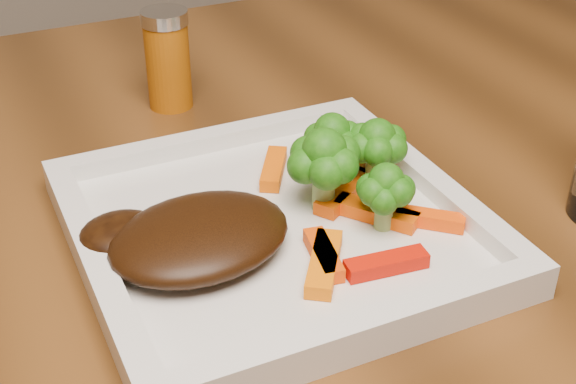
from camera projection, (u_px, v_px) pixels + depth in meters
name	position (u px, v px, depth m)	size (l,w,h in m)	color
plate	(275.00, 232.00, 0.57)	(0.27, 0.27, 0.01)	white
steak	(200.00, 237.00, 0.52)	(0.12, 0.10, 0.03)	black
broccoli_0	(332.00, 139.00, 0.60)	(0.05, 0.05, 0.07)	#3C7613
broccoli_1	(376.00, 148.00, 0.59)	(0.05, 0.05, 0.06)	#276D12
broccoli_2	(386.00, 191.00, 0.55)	(0.05, 0.05, 0.06)	#2F6E12
broccoli_3	(324.00, 171.00, 0.57)	(0.06, 0.06, 0.06)	#157713
carrot_0	(386.00, 264.00, 0.52)	(0.06, 0.01, 0.01)	red
carrot_1	(430.00, 219.00, 0.56)	(0.05, 0.01, 0.01)	#FF4804
carrot_2	(324.00, 263.00, 0.52)	(0.06, 0.02, 0.01)	orange
carrot_3	(378.00, 163.00, 0.63)	(0.05, 0.01, 0.01)	#C75003
carrot_4	(274.00, 169.00, 0.62)	(0.06, 0.01, 0.01)	#F35E03
carrot_5	(376.00, 213.00, 0.57)	(0.06, 0.02, 0.01)	#FA5304
carrot_6	(345.00, 192.00, 0.59)	(0.06, 0.02, 0.01)	#DA4603
spice_shaker	(168.00, 60.00, 0.73)	(0.04, 0.04, 0.09)	#A35209
carrot_7	(323.00, 255.00, 0.52)	(0.05, 0.01, 0.01)	#F24503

